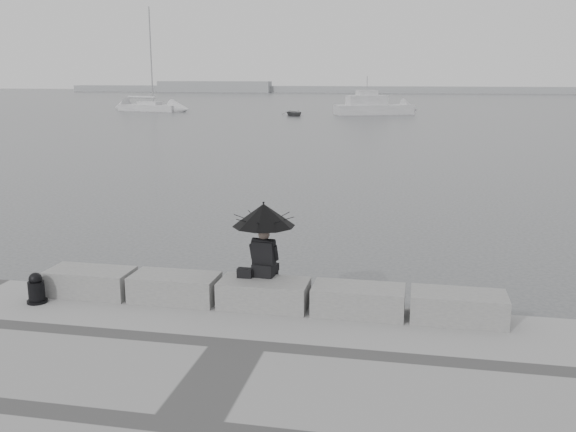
% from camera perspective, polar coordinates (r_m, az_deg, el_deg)
% --- Properties ---
extents(ground, '(360.00, 360.00, 0.00)m').
position_cam_1_polar(ground, '(12.33, -1.62, -9.54)').
color(ground, '#404345').
rests_on(ground, ground).
extents(stone_block_far_left, '(1.60, 0.80, 0.50)m').
position_cam_1_polar(stone_block_far_left, '(12.84, -17.14, -5.64)').
color(stone_block_far_left, slate).
rests_on(stone_block_far_left, promenade).
extents(stone_block_left, '(1.60, 0.80, 0.50)m').
position_cam_1_polar(stone_block_left, '(12.14, -10.02, -6.31)').
color(stone_block_left, slate).
rests_on(stone_block_left, promenade).
extents(stone_block_centre, '(1.60, 0.80, 0.50)m').
position_cam_1_polar(stone_block_centre, '(11.65, -2.15, -6.94)').
color(stone_block_centre, slate).
rests_on(stone_block_centre, promenade).
extents(stone_block_right, '(1.60, 0.80, 0.50)m').
position_cam_1_polar(stone_block_right, '(11.39, 6.27, -7.46)').
color(stone_block_right, slate).
rests_on(stone_block_right, promenade).
extents(stone_block_far_right, '(1.60, 0.80, 0.50)m').
position_cam_1_polar(stone_block_far_right, '(11.39, 14.90, -7.84)').
color(stone_block_far_right, slate).
rests_on(stone_block_far_right, promenade).
extents(seated_person, '(1.15, 1.15, 1.39)m').
position_cam_1_polar(seated_person, '(11.58, -2.18, -0.62)').
color(seated_person, black).
rests_on(seated_person, stone_block_centre).
extents(bag, '(0.27, 0.15, 0.17)m').
position_cam_1_polar(bag, '(11.75, -3.87, -5.07)').
color(bag, black).
rests_on(bag, stone_block_centre).
extents(mooring_bollard, '(0.37, 0.37, 0.58)m').
position_cam_1_polar(mooring_bollard, '(12.72, -21.46, -6.18)').
color(mooring_bollard, black).
rests_on(mooring_bollard, promenade).
extents(distant_landmass, '(180.00, 8.00, 2.80)m').
position_cam_1_polar(distant_landmass, '(166.03, 7.84, 11.10)').
color(distant_landmass, '#989A9D').
rests_on(distant_landmass, ground).
extents(sailboat_left, '(8.74, 4.38, 12.90)m').
position_cam_1_polar(sailboat_left, '(85.19, -12.18, 9.46)').
color(sailboat_left, silver).
rests_on(sailboat_left, ground).
extents(motor_cruiser, '(9.41, 6.02, 4.50)m').
position_cam_1_polar(motor_cruiser, '(76.82, 7.64, 9.61)').
color(motor_cruiser, silver).
rests_on(motor_cruiser, ground).
extents(dinghy, '(3.78, 2.96, 0.59)m').
position_cam_1_polar(dinghy, '(73.51, 0.56, 9.13)').
color(dinghy, slate).
rests_on(dinghy, ground).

